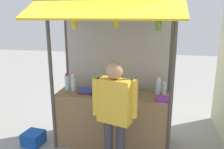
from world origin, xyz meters
name	(u,v)px	position (x,y,z in m)	size (l,w,h in m)	color
ground_plane	(112,144)	(0.00, 0.00, 0.00)	(20.00, 20.00, 0.00)	gray
stall_counter	(112,120)	(0.00, 0.00, 0.49)	(1.93, 0.56, 0.97)	olive
stall_structure	(114,50)	(0.00, 0.14, 1.72)	(2.13, 1.47, 2.87)	#4C4742
water_bottle_mid_left	(164,89)	(0.88, 0.15, 1.08)	(0.06, 0.06, 0.22)	silver
water_bottle_right	(158,86)	(0.77, 0.15, 1.11)	(0.08, 0.08, 0.30)	silver
water_bottle_mid_right	(96,86)	(-0.29, 0.07, 1.08)	(0.07, 0.07, 0.24)	silver
water_bottle_front_right	(67,82)	(-0.83, 0.07, 1.12)	(0.09, 0.09, 0.31)	silver
water_bottle_center	(73,83)	(-0.71, 0.05, 1.12)	(0.09, 0.09, 0.31)	silver
magazine_stack_far_right	(86,91)	(-0.47, -0.01, 0.99)	(0.26, 0.27, 0.05)	red
magazine_stack_front_left	(162,99)	(0.84, -0.17, 1.00)	(0.22, 0.25, 0.06)	orange
magazine_stack_far_left	(104,92)	(-0.13, -0.07, 1.02)	(0.24, 0.32, 0.09)	white
banana_bunch_inner_right	(116,23)	(0.13, -0.38, 2.18)	(0.10, 0.10, 0.29)	#332D23
banana_bunch_leftmost	(159,25)	(0.73, -0.38, 2.15)	(0.11, 0.11, 0.32)	#332D23
banana_bunch_inner_left	(74,24)	(-0.49, -0.38, 2.17)	(0.11, 0.11, 0.30)	#332D23
vendor_person	(115,108)	(0.17, -0.70, 1.02)	(0.64, 0.33, 1.69)	#383842
plastic_crate	(33,138)	(-1.41, -0.26, 0.12)	(0.33, 0.33, 0.23)	#194CB2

